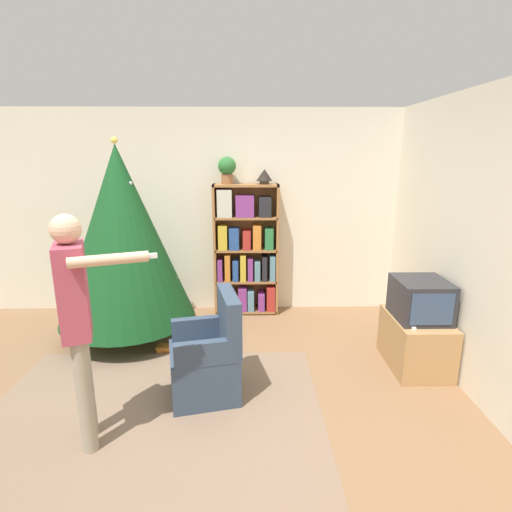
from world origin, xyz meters
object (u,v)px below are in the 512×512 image
(christmas_tree, at_px, (122,235))
(armchair, at_px, (208,360))
(standing_person, at_px, (77,314))
(table_lamp, at_px, (264,176))
(bookshelf, at_px, (246,252))
(television, at_px, (420,299))
(potted_plant, at_px, (227,168))

(christmas_tree, relative_size, armchair, 2.41)
(armchair, xyz_separation_m, standing_person, (-0.80, -0.60, 0.68))
(armchair, relative_size, table_lamp, 4.60)
(christmas_tree, height_order, armchair, christmas_tree)
(bookshelf, bearing_deg, television, -40.23)
(bookshelf, distance_m, television, 2.20)
(christmas_tree, relative_size, standing_person, 1.32)
(armchair, relative_size, standing_person, 0.55)
(christmas_tree, bearing_deg, standing_person, -82.69)
(bookshelf, height_order, table_lamp, table_lamp)
(armchair, height_order, potted_plant, potted_plant)
(table_lamp, bearing_deg, potted_plant, 180.00)
(christmas_tree, xyz_separation_m, armchair, (1.03, -1.19, -0.86))
(christmas_tree, distance_m, standing_person, 1.81)
(television, xyz_separation_m, armchair, (-1.99, -0.43, -0.38))
(television, bearing_deg, christmas_tree, 166.01)
(christmas_tree, bearing_deg, armchair, -49.02)
(standing_person, relative_size, potted_plant, 5.12)
(armchair, height_order, table_lamp, table_lamp)
(standing_person, bearing_deg, christmas_tree, 167.02)
(television, bearing_deg, table_lamp, 135.30)
(christmas_tree, bearing_deg, television, -13.99)
(television, distance_m, table_lamp, 2.30)
(television, distance_m, armchair, 2.07)
(bookshelf, height_order, armchair, bookshelf)
(armchair, xyz_separation_m, table_lamp, (0.55, 1.86, 1.46))
(bookshelf, relative_size, table_lamp, 8.42)
(bookshelf, xyz_separation_m, potted_plant, (-0.22, 0.01, 1.05))
(television, height_order, armchair, armchair)
(christmas_tree, distance_m, table_lamp, 1.82)
(standing_person, distance_m, table_lamp, 2.91)
(television, bearing_deg, standing_person, -159.76)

